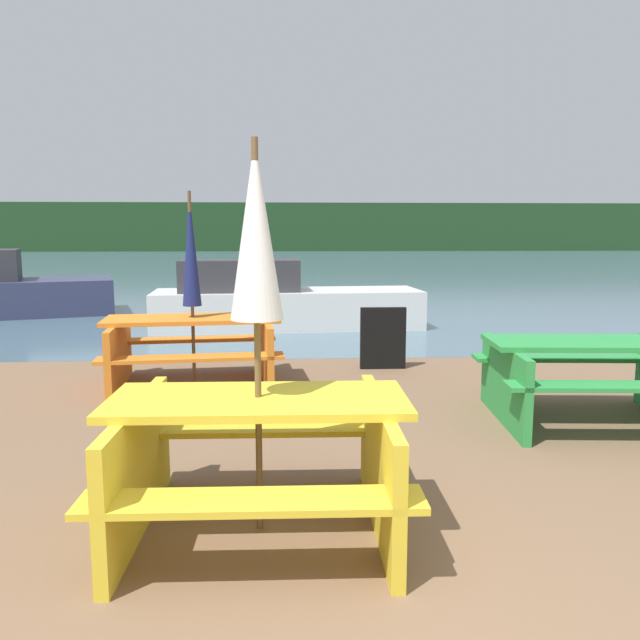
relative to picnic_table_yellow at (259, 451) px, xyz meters
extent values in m
cube|color=slate|center=(0.67, 29.68, -0.45)|extent=(60.00, 50.00, 0.00)
cube|color=#1E3D1E|center=(0.67, 49.68, 1.55)|extent=(80.00, 1.60, 4.00)
cube|color=yellow|center=(0.00, 0.00, 0.29)|extent=(1.64, 0.73, 0.04)
cube|color=yellow|center=(-0.01, -0.55, -0.05)|extent=(1.63, 0.31, 0.04)
cube|color=yellow|center=(0.01, 0.55, -0.05)|extent=(1.63, 0.31, 0.04)
cube|color=yellow|center=(-0.67, 0.01, -0.09)|extent=(0.09, 1.38, 0.72)
cube|color=yellow|center=(0.67, -0.01, -0.09)|extent=(0.09, 1.38, 0.72)
cube|color=green|center=(2.81, 1.84, 0.25)|extent=(1.83, 0.83, 0.04)
cube|color=green|center=(2.77, 1.29, 0.00)|extent=(1.80, 0.41, 0.04)
cube|color=green|center=(2.85, 2.39, 0.00)|extent=(1.80, 0.41, 0.04)
cube|color=green|center=(2.06, 1.89, -0.11)|extent=(0.17, 1.38, 0.68)
cube|color=orange|center=(-0.85, 3.37, 0.27)|extent=(1.91, 0.88, 0.04)
cube|color=orange|center=(-0.80, 2.83, -0.05)|extent=(1.87, 0.47, 0.04)
cube|color=orange|center=(-0.91, 3.92, -0.05)|extent=(1.87, 0.47, 0.04)
cube|color=orange|center=(-1.63, 3.29, -0.10)|extent=(0.21, 1.38, 0.70)
cube|color=orange|center=(-0.07, 3.45, -0.10)|extent=(0.21, 1.38, 0.70)
cylinder|color=brown|center=(-0.85, 3.37, 0.59)|extent=(0.04, 0.04, 2.08)
cone|color=navy|center=(-0.85, 3.37, 1.02)|extent=(0.20, 0.20, 1.21)
cylinder|color=brown|center=(0.00, 0.00, 0.62)|extent=(0.04, 0.04, 2.14)
cone|color=white|center=(0.00, 0.00, 1.22)|extent=(0.28, 0.28, 0.95)
cube|color=silver|center=(0.18, 7.39, -0.13)|extent=(4.64, 1.64, 0.65)
cube|color=#333338|center=(-0.64, 7.33, 0.46)|extent=(2.07, 1.07, 0.53)
cube|color=#333856|center=(-5.26, 9.29, -0.10)|extent=(4.05, 2.71, 0.70)
cube|color=black|center=(1.33, 4.06, -0.08)|extent=(0.55, 0.08, 0.75)
camera|label=1|loc=(0.16, -3.33, 1.21)|focal=35.00mm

